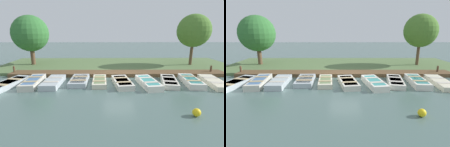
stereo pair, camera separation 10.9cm
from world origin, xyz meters
The scene contains 18 objects.
ground_plane centered at (0.00, 0.00, 0.00)m, with size 80.00×80.00×0.00m, color #4C6660.
shore_bank centered at (-5.00, 0.00, 0.11)m, with size 8.00×24.00×0.22m.
dock_walkway centered at (-1.17, 0.00, 0.15)m, with size 1.55×18.17×0.30m.
rowboat_0 centered at (1.80, -7.79, 0.18)m, with size 3.72×1.92×0.36m.
rowboat_1 centered at (1.43, -6.20, 0.22)m, with size 3.21×1.33×0.43m.
rowboat_2 centered at (1.45, -4.75, 0.20)m, with size 2.90×1.18×0.41m.
rowboat_3 centered at (1.03, -2.98, 0.18)m, with size 2.66×1.28×0.37m.
rowboat_4 centered at (1.19, -1.49, 0.18)m, with size 2.75×1.08×0.36m.
rowboat_5 centered at (1.52, 0.14, 0.19)m, with size 2.97×1.51×0.39m.
rowboat_6 centered at (1.69, 1.95, 0.22)m, with size 3.11×1.47×0.43m.
rowboat_7 centered at (1.29, 3.56, 0.18)m, with size 3.10×1.60×0.36m.
rowboat_8 centered at (1.36, 5.11, 0.22)m, with size 3.05×1.31×0.44m.
rowboat_9 centered at (1.49, 6.72, 0.17)m, with size 3.43×1.39×0.35m.
mooring_post_near centered at (-1.18, -8.89, 0.42)m, with size 0.16×0.16×0.84m.
mooring_post_far centered at (-1.18, 7.96, 0.42)m, with size 0.16×0.16×0.84m.
buoy centered at (6.17, 3.21, 0.19)m, with size 0.38×0.38×0.38m.
park_tree_far_left centered at (-4.95, -8.85, 3.40)m, with size 3.64×3.64×5.24m.
park_tree_left centered at (-4.60, 7.70, 3.68)m, with size 3.28×3.28×5.33m.
Camera 1 is at (13.36, -0.71, 3.86)m, focal length 28.00 mm.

